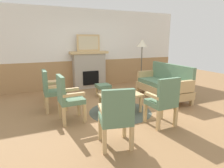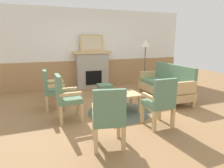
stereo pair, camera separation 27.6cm
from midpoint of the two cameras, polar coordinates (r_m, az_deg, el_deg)
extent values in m
plane|color=#997047|center=(4.76, 3.15, -7.37)|extent=(14.00, 14.00, 0.00)
cube|color=white|center=(6.93, -5.44, 10.44)|extent=(7.20, 0.12, 2.70)
cube|color=#A87F51|center=(6.96, -5.13, 3.20)|extent=(7.20, 0.02, 0.95)
cube|color=#A39989|center=(6.77, -4.75, 4.00)|extent=(1.10, 0.36, 1.20)
cube|color=black|center=(6.62, -4.26, 1.88)|extent=(0.56, 0.02, 0.48)
cube|color=tan|center=(6.70, -4.85, 9.42)|extent=(1.30, 0.44, 0.08)
cube|color=tan|center=(6.68, -4.90, 12.16)|extent=(0.80, 0.03, 0.56)
cube|color=beige|center=(6.67, -4.86, 12.15)|extent=(0.68, 0.01, 0.44)
cube|color=tan|center=(6.24, 9.68, -1.79)|extent=(0.08, 0.08, 0.16)
cube|color=tan|center=(4.93, 19.49, -6.42)|extent=(0.08, 0.08, 0.16)
cube|color=tan|center=(6.56, 14.23, -1.29)|extent=(0.08, 0.08, 0.16)
cube|color=tan|center=(5.32, 24.50, -5.44)|extent=(0.08, 0.08, 0.16)
cube|color=tan|center=(5.69, 16.60, -1.76)|extent=(0.70, 1.80, 0.20)
cube|color=#5B7F60|center=(5.65, 16.70, -0.19)|extent=(0.60, 1.70, 0.12)
cube|color=#5B7F60|center=(5.77, 19.29, 3.05)|extent=(0.10, 1.70, 0.50)
cube|color=tan|center=(6.31, 12.16, 2.44)|extent=(0.60, 0.10, 0.30)
cube|color=tan|center=(4.99, 22.61, -1.05)|extent=(0.60, 0.10, 0.30)
cube|color=tan|center=(4.15, -0.22, -7.57)|extent=(0.05, 0.05, 0.40)
cube|color=tan|center=(4.49, 9.96, -6.14)|extent=(0.05, 0.05, 0.40)
cube|color=tan|center=(4.54, -2.14, -5.73)|extent=(0.05, 0.05, 0.40)
cube|color=tan|center=(4.85, 7.35, -4.57)|extent=(0.05, 0.05, 0.40)
cube|color=tan|center=(4.42, 3.92, -3.27)|extent=(0.96, 0.56, 0.04)
cylinder|color=#4C564C|center=(4.56, 3.83, -8.31)|extent=(1.47, 1.47, 0.01)
cube|color=navy|center=(4.46, 4.69, -2.69)|extent=(0.22, 0.17, 0.03)
cube|color=tan|center=(5.60, -1.79, -2.82)|extent=(0.05, 0.05, 0.26)
cube|color=tan|center=(5.69, 1.08, -2.53)|extent=(0.05, 0.05, 0.26)
cube|color=tan|center=(5.87, -2.72, -2.07)|extent=(0.05, 0.05, 0.26)
cube|color=tan|center=(5.96, 0.02, -1.81)|extent=(0.05, 0.05, 0.26)
cube|color=#5B7F60|center=(5.73, -0.86, -0.56)|extent=(0.40, 0.40, 0.10)
cube|color=tan|center=(4.37, -8.56, -6.61)|extent=(0.06, 0.06, 0.40)
cube|color=tan|center=(3.99, -7.03, -8.51)|extent=(0.06, 0.06, 0.40)
cube|color=tan|center=(4.30, -14.03, -7.22)|extent=(0.06, 0.06, 0.40)
cube|color=tan|center=(3.91, -13.04, -9.24)|extent=(0.06, 0.06, 0.40)
cube|color=#5B7F60|center=(4.06, -10.81, -4.56)|extent=(0.50, 0.50, 0.10)
cube|color=#5B7F60|center=(3.94, -13.83, -0.83)|extent=(0.10, 0.48, 0.48)
cube|color=tan|center=(4.20, -11.51, -1.55)|extent=(0.44, 0.09, 0.06)
cube|color=tan|center=(3.81, -10.27, -2.99)|extent=(0.44, 0.09, 0.06)
cube|color=tan|center=(5.09, -12.92, -3.96)|extent=(0.06, 0.06, 0.40)
cube|color=tan|center=(4.69, -12.18, -5.38)|extent=(0.06, 0.06, 0.40)
cube|color=tan|center=(5.06, -17.65, -4.37)|extent=(0.06, 0.06, 0.40)
cube|color=tan|center=(4.66, -17.32, -5.85)|extent=(0.06, 0.06, 0.40)
cube|color=#5B7F60|center=(4.80, -15.19, -2.02)|extent=(0.48, 0.48, 0.10)
cube|color=#5B7F60|center=(4.72, -17.81, 1.18)|extent=(0.08, 0.48, 0.48)
cube|color=tan|center=(4.96, -15.56, 0.46)|extent=(0.44, 0.07, 0.06)
cube|color=tan|center=(4.56, -15.05, -0.59)|extent=(0.44, 0.07, 0.06)
cube|color=tan|center=(3.31, -2.94, -13.12)|extent=(0.07, 0.07, 0.40)
cube|color=tan|center=(3.38, 4.35, -12.63)|extent=(0.07, 0.07, 0.40)
cube|color=tan|center=(2.95, -2.08, -16.70)|extent=(0.07, 0.07, 0.40)
cube|color=tan|center=(3.01, 6.19, -16.03)|extent=(0.07, 0.07, 0.40)
cube|color=#5B7F60|center=(3.05, 1.41, -10.38)|extent=(0.57, 0.57, 0.10)
cube|color=#5B7F60|center=(2.76, 2.17, -6.48)|extent=(0.49, 0.18, 0.48)
cube|color=tan|center=(2.96, -2.53, -7.59)|extent=(0.16, 0.45, 0.06)
cube|color=tan|center=(3.02, 5.28, -7.15)|extent=(0.16, 0.45, 0.06)
cube|color=tan|center=(3.99, 11.04, -8.70)|extent=(0.06, 0.06, 0.40)
cube|color=tan|center=(4.22, 15.85, -7.71)|extent=(0.06, 0.06, 0.40)
cube|color=tan|center=(3.67, 14.69, -10.84)|extent=(0.06, 0.06, 0.40)
cube|color=tan|center=(3.93, 19.67, -9.59)|extent=(0.06, 0.06, 0.40)
cube|color=#5B7F60|center=(3.86, 15.54, -5.73)|extent=(0.50, 0.50, 0.10)
cube|color=#5B7F60|center=(3.63, 17.74, -2.28)|extent=(0.48, 0.10, 0.48)
cube|color=tan|center=(3.69, 13.17, -3.69)|extent=(0.09, 0.44, 0.06)
cube|color=tan|center=(3.94, 18.05, -2.94)|extent=(0.09, 0.44, 0.06)
cube|color=tan|center=(5.74, -17.12, -1.64)|extent=(0.04, 0.04, 0.52)
cube|color=tan|center=(5.77, -13.56, -1.35)|extent=(0.04, 0.04, 0.52)
cube|color=tan|center=(5.40, -16.88, -2.56)|extent=(0.04, 0.04, 0.52)
cube|color=tan|center=(5.43, -13.09, -2.25)|extent=(0.04, 0.04, 0.52)
cube|color=tan|center=(5.52, -15.33, 0.82)|extent=(0.44, 0.44, 0.03)
cylinder|color=#332D28|center=(6.91, 10.66, -0.94)|extent=(0.24, 0.24, 0.03)
cylinder|color=#4C473D|center=(6.78, 10.91, 4.94)|extent=(0.03, 0.03, 1.40)
cone|color=beige|center=(6.71, 11.22, 11.92)|extent=(0.36, 0.36, 0.25)
camera|label=1|loc=(0.14, -88.39, 0.37)|focal=30.55mm
camera|label=2|loc=(0.14, 91.61, -0.37)|focal=30.55mm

